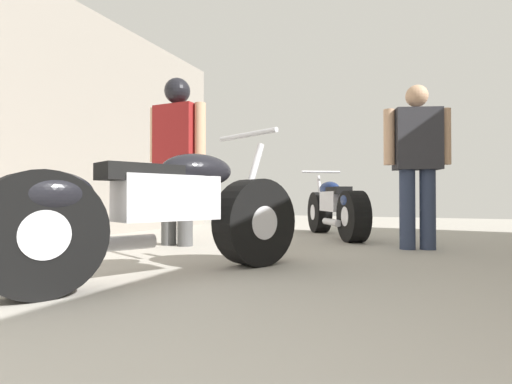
% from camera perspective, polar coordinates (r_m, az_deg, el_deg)
% --- Properties ---
extents(ground_plane, '(16.16, 16.16, 0.00)m').
position_cam_1_polar(ground_plane, '(3.26, 6.82, -9.71)').
color(ground_plane, '#A8A399').
extents(garage_partition_left, '(0.08, 7.40, 2.95)m').
position_cam_1_polar(garage_partition_left, '(5.20, -29.40, 10.05)').
color(garage_partition_left, gray).
rests_on(garage_partition_left, ground_plane).
extents(motorcycle_maroon_cruiser, '(1.11, 2.00, 0.99)m').
position_cam_1_polar(motorcycle_maroon_cruiser, '(2.58, -13.16, -2.88)').
color(motorcycle_maroon_cruiser, black).
rests_on(motorcycle_maroon_cruiser, ground_plane).
extents(motorcycle_black_naked, '(1.16, 1.75, 0.90)m').
position_cam_1_polar(motorcycle_black_naked, '(5.34, 11.06, -2.23)').
color(motorcycle_black_naked, black).
rests_on(motorcycle_black_naked, ground_plane).
extents(mechanic_in_blue, '(0.64, 0.36, 1.62)m').
position_cam_1_polar(mechanic_in_blue, '(4.29, 21.72, 4.70)').
color(mechanic_in_blue, '#2D3851').
rests_on(mechanic_in_blue, ground_plane).
extents(mechanic_with_helmet, '(0.70, 0.27, 1.78)m').
position_cam_1_polar(mechanic_with_helmet, '(4.42, -11.03, 6.51)').
color(mechanic_with_helmet, '#4C4C4C').
rests_on(mechanic_with_helmet, ground_plane).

